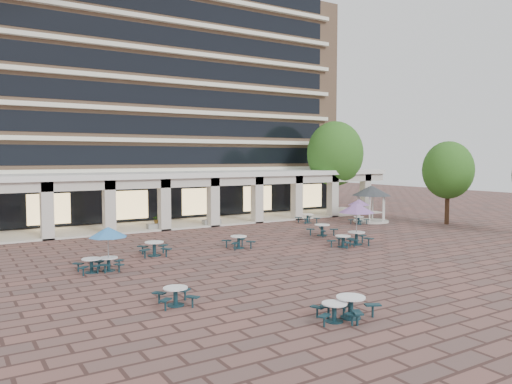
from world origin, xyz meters
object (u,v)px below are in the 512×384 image
at_px(gazebo, 371,195).
at_px(planter_left, 157,224).
at_px(picnic_table_1, 334,310).
at_px(picnic_table_0, 351,305).
at_px(planter_right, 212,219).

relative_size(gazebo, planter_left, 2.26).
xyz_separation_m(picnic_table_1, gazebo, (20.14, 18.57, 1.98)).
height_order(picnic_table_0, picnic_table_1, picnic_table_0).
distance_m(picnic_table_0, planter_right, 24.79).
xyz_separation_m(picnic_table_0, gazebo, (19.39, 18.57, 1.92)).
distance_m(picnic_table_0, gazebo, 26.91).
distance_m(picnic_table_0, picnic_table_1, 0.75).
relative_size(picnic_table_1, gazebo, 0.53).
height_order(gazebo, planter_right, gazebo).
height_order(gazebo, planter_left, gazebo).
bearing_deg(planter_right, picnic_table_0, -105.38).
height_order(picnic_table_1, planter_right, planter_right).
height_order(picnic_table_0, planter_right, planter_right).
bearing_deg(picnic_table_1, planter_right, 97.73).
relative_size(picnic_table_1, planter_right, 1.20).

